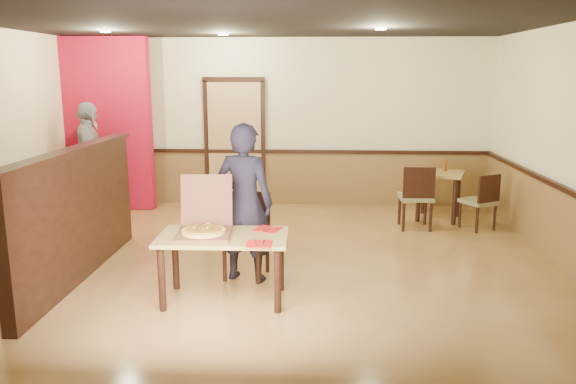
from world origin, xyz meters
name	(u,v)px	position (x,y,z in m)	size (l,w,h in m)	color
floor	(262,274)	(0.00, 0.00, 0.00)	(7.00, 7.00, 0.00)	tan
ceiling	(260,16)	(0.00, 0.00, 2.80)	(7.00, 7.00, 0.00)	black
wall_back	(282,123)	(0.00, 3.50, 1.40)	(7.00, 7.00, 0.00)	beige
wainscot_back	(282,178)	(0.00, 3.47, 0.45)	(7.00, 0.04, 0.90)	brown
chair_rail_back	(282,151)	(0.00, 3.45, 0.92)	(7.00, 0.06, 0.06)	black
back_door	(235,143)	(-0.80, 3.46, 1.05)	(0.90, 0.06, 2.10)	tan
booth_partition	(77,213)	(-2.00, -0.20, 0.74)	(0.20, 3.10, 1.44)	black
red_accent_panel	(102,125)	(-2.90, 3.00, 1.40)	(1.60, 0.20, 2.78)	#B00C2C
spot_a	(105,31)	(-2.30, 1.80, 2.78)	(0.14, 0.14, 0.02)	#FFD6B2
spot_b	(223,34)	(-0.80, 2.50, 2.78)	(0.14, 0.14, 0.02)	#FFD6B2
spot_c	(381,29)	(1.40, 1.50, 2.78)	(0.14, 0.14, 0.02)	#FFD6B2
main_table	(223,245)	(-0.31, -0.75, 0.57)	(1.27, 0.74, 0.68)	#AC8F48
diner_chair	(248,231)	(-0.16, -0.01, 0.51)	(0.53, 0.53, 0.93)	olive
side_chair_left	(417,195)	(2.04, 1.97, 0.51)	(0.47, 0.47, 0.94)	olive
side_chair_right	(482,199)	(2.97, 1.98, 0.45)	(0.56, 0.56, 0.83)	olive
side_table	(439,183)	(2.49, 2.59, 0.56)	(0.88, 0.88, 0.74)	#AC8F48
diner	(245,203)	(-0.17, -0.16, 0.86)	(0.63, 0.41, 1.72)	black
passerby	(90,160)	(-2.92, 2.45, 0.90)	(1.06, 0.44, 1.80)	gray
pizza_box	(204,228)	(-0.49, -0.75, 0.75)	(0.57, 0.65, 0.55)	brown
pizza	(204,231)	(-0.48, -0.80, 0.73)	(0.43, 0.43, 0.03)	#F7C95A
napkin_near	(259,244)	(0.08, -1.03, 0.68)	(0.24, 0.24, 0.01)	red
napkin_far	(267,229)	(0.11, -0.52, 0.68)	(0.31, 0.31, 0.01)	red
condiment	(445,165)	(2.59, 2.73, 0.82)	(0.07, 0.07, 0.16)	brown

